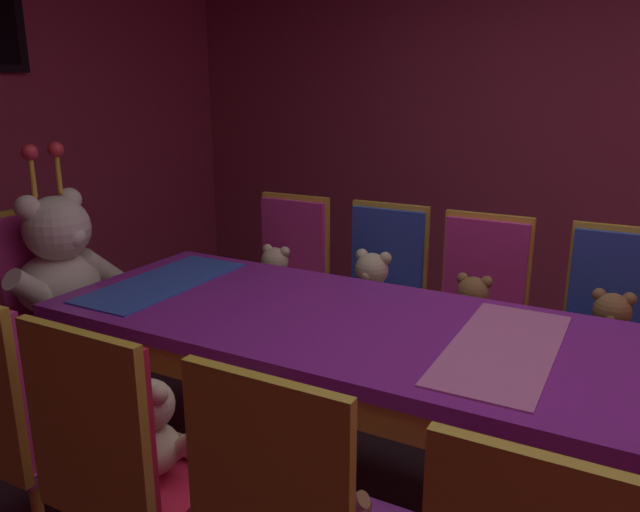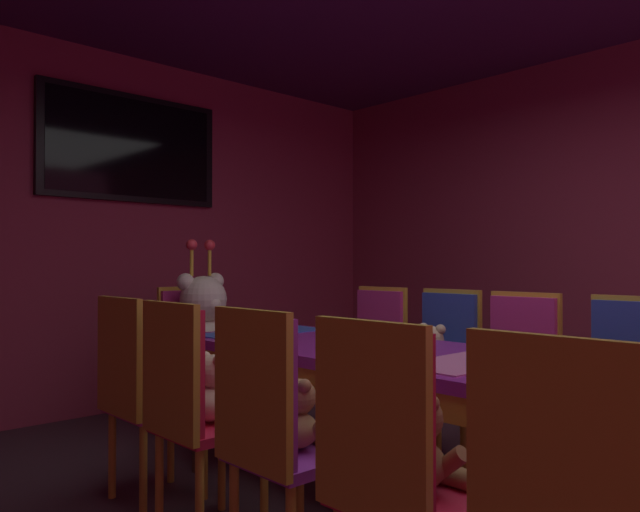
# 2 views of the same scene
# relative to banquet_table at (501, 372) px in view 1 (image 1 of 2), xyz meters

# --- Properties ---
(wall_right) EXTENTS (0.12, 6.40, 2.80)m
(wall_right) POSITION_rel_banquet_table_xyz_m (2.60, 0.00, 0.74)
(wall_right) COLOR #99334C
(wall_right) RESTS_ON ground_plane
(banquet_table) EXTENTS (0.90, 3.38, 0.75)m
(banquet_table) POSITION_rel_banquet_table_xyz_m (0.00, 0.00, 0.00)
(banquet_table) COLOR purple
(banquet_table) RESTS_ON ground_plane
(teddy_left_3) EXTENTS (0.22, 0.28, 0.27)m
(teddy_left_3) POSITION_rel_banquet_table_xyz_m (-0.72, 0.29, -0.08)
(teddy_left_3) COLOR #9E7247
(teddy_left_3) RESTS_ON chair_left_3
(chair_left_4) EXTENTS (0.42, 0.41, 0.98)m
(chair_left_4) POSITION_rel_banquet_table_xyz_m (-0.87, 0.83, -0.06)
(chair_left_4) COLOR red
(chair_left_4) RESTS_ON ground_plane
(teddy_left_4) EXTENTS (0.25, 0.32, 0.30)m
(teddy_left_4) POSITION_rel_banquet_table_xyz_m (-0.73, 0.83, -0.07)
(teddy_left_4) COLOR beige
(teddy_left_4) RESTS_ON chair_left_4
(chair_left_5) EXTENTS (0.42, 0.41, 0.98)m
(chair_left_5) POSITION_rel_banquet_table_xyz_m (-0.86, 1.32, -0.06)
(chair_left_5) COLOR #CC338C
(chair_left_5) RESTS_ON ground_plane
(teddy_left_5) EXTENTS (0.23, 0.29, 0.28)m
(teddy_left_5) POSITION_rel_banquet_table_xyz_m (-0.72, 1.32, -0.08)
(teddy_left_5) COLOR olive
(teddy_left_5) RESTS_ON chair_left_5
(chair_right_2) EXTENTS (0.42, 0.41, 0.98)m
(chair_right_2) POSITION_rel_banquet_table_xyz_m (0.87, -0.28, -0.06)
(chair_right_2) COLOR #2D47B2
(chair_right_2) RESTS_ON ground_plane
(teddy_right_2) EXTENTS (0.25, 0.32, 0.30)m
(teddy_right_2) POSITION_rel_banquet_table_xyz_m (0.72, -0.28, -0.07)
(teddy_right_2) COLOR olive
(teddy_right_2) RESTS_ON chair_right_2
(chair_right_3) EXTENTS (0.42, 0.41, 0.98)m
(chair_right_3) POSITION_rel_banquet_table_xyz_m (0.85, 0.28, -0.06)
(chair_right_3) COLOR #CC338C
(chair_right_3) RESTS_ON ground_plane
(teddy_right_3) EXTENTS (0.24, 0.31, 0.29)m
(teddy_right_3) POSITION_rel_banquet_table_xyz_m (0.70, 0.28, -0.07)
(teddy_right_3) COLOR olive
(teddy_right_3) RESTS_ON chair_right_3
(chair_right_4) EXTENTS (0.42, 0.41, 0.98)m
(chair_right_4) POSITION_rel_banquet_table_xyz_m (0.87, 0.78, -0.06)
(chair_right_4) COLOR #2D47B2
(chair_right_4) RESTS_ON ground_plane
(teddy_right_4) EXTENTS (0.27, 0.35, 0.33)m
(teddy_right_4) POSITION_rel_banquet_table_xyz_m (0.73, 0.78, -0.06)
(teddy_right_4) COLOR beige
(teddy_right_4) RESTS_ON chair_right_4
(chair_right_5) EXTENTS (0.42, 0.41, 0.98)m
(chair_right_5) POSITION_rel_banquet_table_xyz_m (0.86, 1.33, -0.06)
(chair_right_5) COLOR #CC338C
(chair_right_5) RESTS_ON ground_plane
(teddy_right_5) EXTENTS (0.24, 0.31, 0.29)m
(teddy_right_5) POSITION_rel_banquet_table_xyz_m (0.71, 1.33, -0.07)
(teddy_right_5) COLOR beige
(teddy_right_5) RESTS_ON chair_right_5
(throne_chair) EXTENTS (0.41, 0.42, 0.98)m
(throne_chair) POSITION_rel_banquet_table_xyz_m (0.00, 2.23, -0.06)
(throne_chair) COLOR #CC338C
(throne_chair) RESTS_ON ground_plane
(king_teddy_bear) EXTENTS (0.66, 0.51, 0.84)m
(king_teddy_bear) POSITION_rel_banquet_table_xyz_m (0.00, 2.07, 0.07)
(king_teddy_bear) COLOR silver
(king_teddy_bear) RESTS_ON throne_chair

